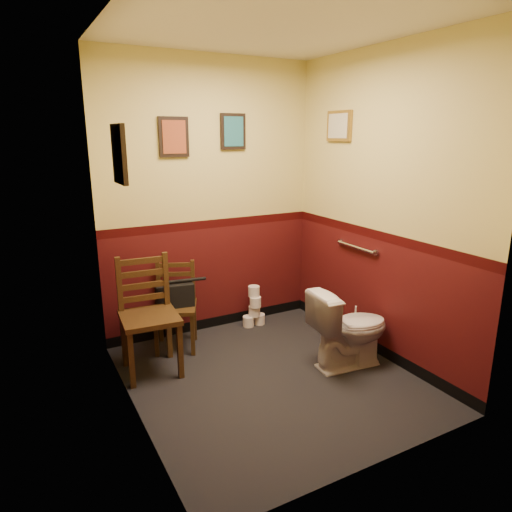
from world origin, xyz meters
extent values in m
cube|color=black|center=(0.00, 0.00, 0.00)|extent=(2.20, 2.40, 0.00)
cube|color=silver|center=(0.00, 0.00, 2.70)|extent=(2.20, 2.40, 0.00)
cube|color=#440E0F|center=(0.00, 1.20, 1.35)|extent=(2.20, 0.00, 2.70)
cube|color=#440E0F|center=(0.00, -1.20, 1.35)|extent=(2.20, 0.00, 2.70)
cube|color=#440E0F|center=(-1.10, 0.00, 1.35)|extent=(0.00, 2.40, 2.70)
cube|color=#440E0F|center=(1.10, 0.00, 1.35)|extent=(0.00, 2.40, 2.70)
cylinder|color=silver|center=(1.07, 0.25, 0.95)|extent=(0.03, 0.50, 0.03)
cylinder|color=silver|center=(1.09, 0.00, 0.95)|extent=(0.02, 0.06, 0.06)
cylinder|color=silver|center=(1.09, 0.50, 0.95)|extent=(0.02, 0.06, 0.06)
cube|color=black|center=(-0.35, 1.18, 1.95)|extent=(0.28, 0.03, 0.36)
cube|color=brown|center=(-0.35, 1.17, 1.95)|extent=(0.22, 0.01, 0.30)
cube|color=black|center=(0.25, 1.18, 2.00)|extent=(0.26, 0.03, 0.34)
cube|color=#246773|center=(0.25, 1.17, 2.00)|extent=(0.20, 0.01, 0.28)
cube|color=black|center=(-1.08, 0.10, 1.85)|extent=(0.03, 0.30, 0.38)
cube|color=#C1BC98|center=(-1.07, 0.10, 1.85)|extent=(0.01, 0.24, 0.31)
cube|color=olive|center=(1.08, 0.60, 2.05)|extent=(0.03, 0.34, 0.28)
cube|color=#C1BC98|center=(1.07, 0.60, 2.05)|extent=(0.01, 0.28, 0.22)
imported|color=white|center=(0.72, -0.13, 0.35)|extent=(0.74, 0.46, 0.69)
cylinder|color=silver|center=(0.92, 0.04, 0.06)|extent=(0.13, 0.13, 0.13)
cylinder|color=silver|center=(0.92, 0.04, 0.28)|extent=(0.02, 0.02, 0.37)
cube|color=#483015|center=(-0.83, 0.58, 0.49)|extent=(0.50, 0.50, 0.04)
cube|color=#483015|center=(-1.04, 0.40, 0.25)|extent=(0.05, 0.05, 0.49)
cube|color=#483015|center=(-1.01, 0.79, 0.25)|extent=(0.05, 0.05, 0.49)
cube|color=#483015|center=(-0.65, 0.37, 0.25)|extent=(0.05, 0.05, 0.49)
cube|color=#483015|center=(-0.62, 0.76, 0.25)|extent=(0.05, 0.05, 0.49)
cube|color=#483015|center=(-1.01, 0.80, 0.74)|extent=(0.05, 0.04, 0.49)
cube|color=#483015|center=(-0.62, 0.77, 0.74)|extent=(0.05, 0.04, 0.49)
cube|color=#483015|center=(-0.82, 0.78, 0.60)|extent=(0.37, 0.06, 0.05)
cube|color=#483015|center=(-0.82, 0.78, 0.71)|extent=(0.37, 0.06, 0.05)
cube|color=#483015|center=(-0.82, 0.78, 0.82)|extent=(0.37, 0.06, 0.05)
cube|color=#483015|center=(-0.82, 0.78, 0.93)|extent=(0.37, 0.06, 0.05)
cube|color=#483015|center=(-0.50, 0.91, 0.41)|extent=(0.50, 0.50, 0.04)
cube|color=#483015|center=(-0.72, 0.83, 0.20)|extent=(0.05, 0.05, 0.41)
cube|color=#483015|center=(-0.58, 1.13, 0.20)|extent=(0.05, 0.05, 0.41)
cube|color=#483015|center=(-0.42, 0.70, 0.20)|extent=(0.05, 0.05, 0.41)
cube|color=#483015|center=(-0.28, 1.00, 0.20)|extent=(0.05, 0.05, 0.41)
cube|color=#483015|center=(-0.58, 1.13, 0.61)|extent=(0.05, 0.04, 0.41)
cube|color=#483015|center=(-0.28, 1.00, 0.61)|extent=(0.05, 0.04, 0.41)
cube|color=#483015|center=(-0.43, 1.07, 0.50)|extent=(0.29, 0.15, 0.04)
cube|color=#483015|center=(-0.43, 1.07, 0.59)|extent=(0.29, 0.15, 0.04)
cube|color=#483015|center=(-0.43, 1.07, 0.68)|extent=(0.29, 0.15, 0.04)
cube|color=#483015|center=(-0.43, 1.07, 0.77)|extent=(0.29, 0.15, 0.04)
cube|color=black|center=(-0.50, 0.91, 0.53)|extent=(0.36, 0.22, 0.21)
cylinder|color=black|center=(-0.50, 0.91, 0.66)|extent=(0.30, 0.07, 0.03)
cylinder|color=silver|center=(0.33, 1.04, 0.05)|extent=(0.12, 0.12, 0.11)
cylinder|color=silver|center=(0.47, 1.04, 0.05)|extent=(0.12, 0.12, 0.11)
cylinder|color=silver|center=(0.40, 1.03, 0.16)|extent=(0.12, 0.12, 0.11)
cylinder|color=silver|center=(0.40, 1.00, 0.27)|extent=(0.12, 0.12, 0.11)
cylinder|color=silver|center=(0.40, 1.04, 0.38)|extent=(0.12, 0.12, 0.11)
camera|label=1|loc=(-1.73, -2.95, 1.97)|focal=32.00mm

